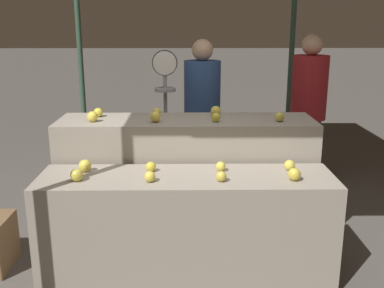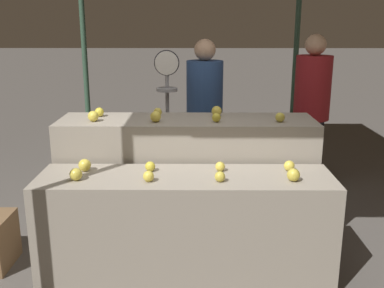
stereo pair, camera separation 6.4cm
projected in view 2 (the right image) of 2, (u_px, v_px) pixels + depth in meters
ground_plane at (186, 275)px, 3.34m from camera, size 60.00×60.00×0.00m
display_counter_front at (186, 227)px, 3.24m from camera, size 2.08×0.55×0.78m
display_counter_back at (187, 180)px, 3.78m from camera, size 2.08×0.55×1.06m
apple_front_0 at (76, 174)px, 3.04m from camera, size 0.09×0.09×0.09m
apple_front_1 at (149, 176)px, 3.02m from camera, size 0.08×0.08×0.08m
apple_front_2 at (220, 177)px, 3.02m from camera, size 0.07×0.07×0.07m
apple_front_3 at (293, 175)px, 3.03m from camera, size 0.09×0.09×0.09m
apple_front_4 at (85, 165)px, 3.23m from camera, size 0.09×0.09×0.09m
apple_front_5 at (150, 166)px, 3.23m from camera, size 0.07×0.07×0.07m
apple_front_6 at (220, 167)px, 3.23m from camera, size 0.07×0.07×0.07m
apple_front_7 at (289, 166)px, 3.24m from camera, size 0.08×0.08×0.08m
apple_back_0 at (93, 116)px, 3.55m from camera, size 0.08×0.08×0.08m
apple_back_1 at (156, 117)px, 3.53m from camera, size 0.09×0.09×0.09m
apple_back_2 at (216, 118)px, 3.53m from camera, size 0.07×0.07×0.07m
apple_back_3 at (280, 117)px, 3.53m from camera, size 0.07×0.07×0.07m
apple_back_4 at (99, 112)px, 3.73m from camera, size 0.08×0.08×0.08m
apple_back_5 at (158, 112)px, 3.75m from camera, size 0.07×0.07×0.07m
apple_back_6 at (217, 111)px, 3.75m from camera, size 0.09×0.09×0.09m
produce_scale at (167, 98)px, 4.30m from camera, size 0.24×0.20×1.57m
person_vendor_at_scale at (205, 108)px, 4.68m from camera, size 0.50×0.50×1.66m
person_customer_left at (312, 102)px, 4.88m from camera, size 0.47×0.47×1.70m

